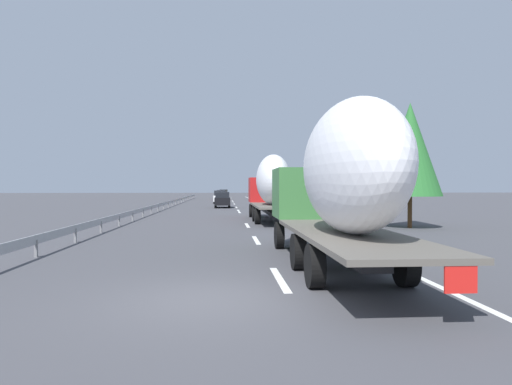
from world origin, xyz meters
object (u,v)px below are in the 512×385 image
(truck_trailing, at_px, (339,181))
(car_yellow_coupe, at_px, (224,194))
(car_black_suv, at_px, (222,200))
(truck_lead, at_px, (271,185))
(road_sign, at_px, (282,190))
(car_red_compact, at_px, (221,195))
(car_white_van, at_px, (220,197))

(truck_trailing, xyz_separation_m, car_yellow_coupe, (84.73, 3.30, -1.64))
(car_black_suv, bearing_deg, car_yellow_coupe, -0.14)
(truck_trailing, bearing_deg, car_black_suv, 4.95)
(car_yellow_coupe, relative_size, car_black_suv, 0.98)
(truck_lead, bearing_deg, car_yellow_coupe, 2.86)
(car_black_suv, height_order, road_sign, road_sign)
(car_red_compact, relative_size, road_sign, 1.51)
(road_sign, bearing_deg, car_black_suv, 66.67)
(car_white_van, bearing_deg, truck_lead, -173.50)
(truck_lead, height_order, road_sign, truck_lead)
(truck_trailing, relative_size, car_white_van, 2.74)
(car_black_suv, bearing_deg, road_sign, -113.33)
(truck_lead, distance_m, car_red_compact, 51.45)
(car_red_compact, bearing_deg, car_yellow_coupe, -1.64)
(truck_trailing, height_order, car_red_compact, truck_trailing)
(truck_trailing, bearing_deg, car_red_compact, 3.05)
(truck_lead, xyz_separation_m, car_black_suv, (20.84, 3.41, -1.58))
(truck_lead, xyz_separation_m, car_yellow_coupe, (66.18, 3.30, -1.58))
(truck_trailing, height_order, car_white_van, truck_trailing)
(car_black_suv, bearing_deg, car_white_van, 1.85)
(truck_trailing, distance_m, car_white_van, 52.27)
(car_white_van, height_order, car_black_suv, car_white_van)
(truck_lead, distance_m, truck_trailing, 18.55)
(road_sign, bearing_deg, car_yellow_coupe, 7.57)
(car_black_suv, bearing_deg, truck_trailing, -175.05)
(car_black_suv, distance_m, road_sign, 7.18)
(truck_trailing, xyz_separation_m, car_white_van, (52.11, 3.82, -1.62))
(car_yellow_coupe, bearing_deg, truck_trailing, -177.77)
(truck_lead, relative_size, car_white_van, 2.64)
(car_white_van, xyz_separation_m, car_yellow_coupe, (32.62, -0.52, -0.02))
(truck_trailing, distance_m, car_yellow_coupe, 84.81)
(car_yellow_coupe, xyz_separation_m, road_sign, (-48.15, -6.40, 1.10))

